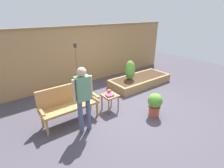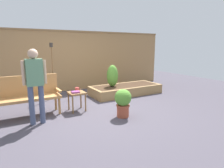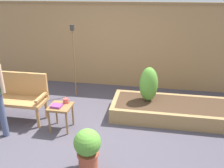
% 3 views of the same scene
% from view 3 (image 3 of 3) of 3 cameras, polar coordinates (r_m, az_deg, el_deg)
% --- Properties ---
extents(ground_plane, '(14.00, 14.00, 0.00)m').
position_cam_3_polar(ground_plane, '(4.26, -8.15, -13.02)').
color(ground_plane, '#47424C').
extents(fence_back, '(8.40, 0.14, 2.16)m').
position_cam_3_polar(fence_back, '(6.16, -1.23, 9.46)').
color(fence_back, '#A37A4C').
rests_on(fence_back, ground_plane).
extents(garden_bench, '(1.44, 0.48, 0.94)m').
position_cam_3_polar(garden_bench, '(5.03, -23.31, -1.94)').
color(garden_bench, '#B77F47').
rests_on(garden_bench, ground_plane).
extents(side_table, '(0.40, 0.40, 0.48)m').
position_cam_3_polar(side_table, '(4.39, -12.38, -6.15)').
color(side_table, olive).
rests_on(side_table, ground_plane).
extents(cup_on_table, '(0.13, 0.10, 0.09)m').
position_cam_3_polar(cup_on_table, '(4.42, -11.17, -4.01)').
color(cup_on_table, '#CC4C47').
rests_on(cup_on_table, side_table).
extents(book_on_table, '(0.20, 0.17, 0.04)m').
position_cam_3_polar(book_on_table, '(4.32, -13.34, -5.20)').
color(book_on_table, '#7F3875').
rests_on(book_on_table, side_table).
extents(potted_boxwood, '(0.39, 0.39, 0.65)m').
position_cam_3_polar(potted_boxwood, '(3.43, -5.96, -15.14)').
color(potted_boxwood, '#A84C33').
rests_on(potted_boxwood, ground_plane).
extents(raised_planter_bed, '(2.40, 1.00, 0.30)m').
position_cam_3_polar(raised_planter_bed, '(4.96, 14.17, -6.13)').
color(raised_planter_bed, '#997547').
rests_on(raised_planter_bed, ground_plane).
extents(shrub_near_bench, '(0.37, 0.37, 0.71)m').
position_cam_3_polar(shrub_near_bench, '(4.78, 8.89, -0.07)').
color(shrub_near_bench, brown).
rests_on(shrub_near_bench, raised_planter_bed).
extents(tiki_torch, '(0.10, 0.10, 1.71)m').
position_cam_3_polar(tiki_torch, '(5.52, -9.35, 8.53)').
color(tiki_torch, brown).
rests_on(tiki_torch, ground_plane).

